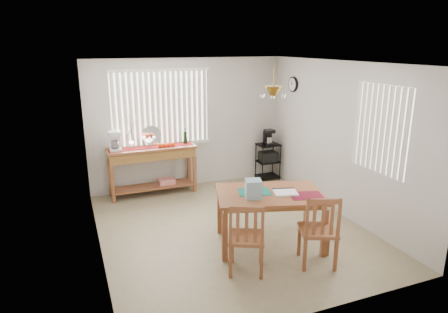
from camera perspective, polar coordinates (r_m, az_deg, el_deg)
name	(u,v)px	position (r m, az deg, el deg)	size (l,w,h in m)	color
ground	(231,229)	(6.51, 0.99, -10.31)	(4.00, 4.50, 0.01)	#9B8C69
room_shell	(231,125)	(5.97, 1.04, 4.52)	(4.20, 4.70, 2.70)	beige
sideboard	(153,159)	(7.82, -10.14, -0.36)	(1.69, 0.48, 0.95)	brown
sideboard_items	(137,141)	(7.69, -12.30, 2.19)	(1.60, 0.40, 0.73)	maroon
wire_cart	(268,158)	(8.71, 6.29, -0.20)	(0.46, 0.37, 0.78)	black
cart_items	(268,137)	(8.60, 6.36, 2.75)	(0.18, 0.22, 0.32)	black
dining_table	(270,199)	(5.80, 6.54, -6.02)	(1.72, 1.35, 0.81)	brown
table_items	(262,190)	(5.59, 5.39, -4.78)	(1.13, 0.84, 0.26)	#126A5B
chair_left	(247,238)	(5.18, 3.24, -11.56)	(0.60, 0.60, 0.98)	brown
chair_right	(319,231)	(5.46, 13.39, -10.29)	(0.61, 0.61, 1.01)	brown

